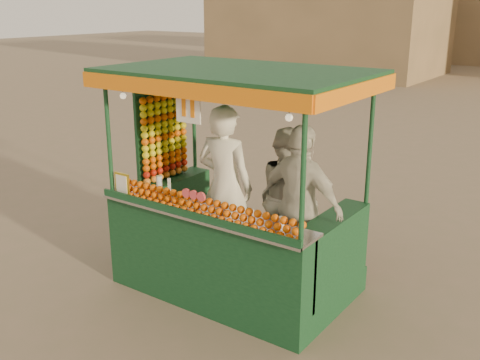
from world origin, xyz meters
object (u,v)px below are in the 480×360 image
Objects in this scene: vendor_right at (301,205)px; vendor_left at (225,186)px; vendor_middle at (288,196)px; juice_cart at (226,223)px.

vendor_left is at bearing 12.11° from vendor_right.
vendor_left reaches higher than vendor_middle.
vendor_left is 1.16× the size of vendor_middle.
vendor_middle is 0.93× the size of vendor_right.
vendor_middle is (0.51, 0.50, 0.27)m from juice_cart.
vendor_middle is at bearing -149.25° from vendor_left.
juice_cart is at bearing 97.28° from vendor_middle.
vendor_right is at bearing 11.37° from juice_cart.
juice_cart is 1.50× the size of vendor_left.
vendor_right is at bearing -179.80° from vendor_left.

